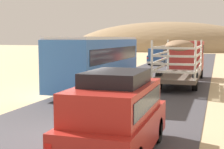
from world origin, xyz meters
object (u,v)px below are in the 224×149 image
at_px(suv_near, 116,114).
at_px(car_far, 158,55).
at_px(livestock_truck, 184,57).
at_px(bus, 98,61).

relative_size(suv_near, car_far, 1.00).
distance_m(suv_near, car_far, 31.80).
bearing_deg(livestock_truck, car_far, 106.74).
height_order(suv_near, bus, bus).
height_order(suv_near, livestock_truck, livestock_truck).
height_order(bus, car_far, bus).
xyz_separation_m(livestock_truck, bus, (-4.72, -5.55, -0.04)).
height_order(livestock_truck, car_far, livestock_truck).
bearing_deg(car_far, livestock_truck, -73.26).
xyz_separation_m(livestock_truck, car_far, (-4.48, 14.89, -0.70)).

